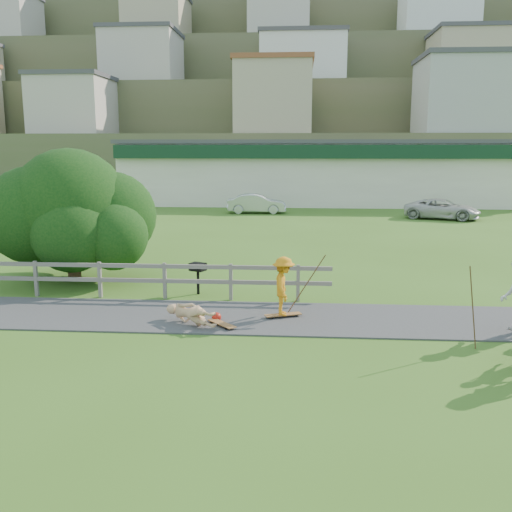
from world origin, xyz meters
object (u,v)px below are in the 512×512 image
Objects in this scene: car_white at (442,209)px; tree at (72,226)px; skater_fallen at (191,314)px; car_silver at (257,204)px; skater_rider at (283,290)px; bbq at (198,279)px.

tree is (-16.86, -18.27, 1.22)m from car_white.
skater_fallen is 25.57m from car_silver.
car_silver is at bearing 38.25° from skater_fallen.
tree is at bearing 164.72° from car_silver.
car_silver is (-2.54, 24.77, -0.11)m from skater_rider.
car_white reaches higher than bbq.
skater_fallen is at bearing -44.23° from tree.
bbq is at bearing 177.34° from car_silver.
skater_rider reaches higher than car_white.
skater_fallen is 0.35× the size of car_white.
car_white is (12.06, -2.42, -0.03)m from car_silver.
car_silver is (-0.21, 25.57, 0.37)m from skater_fallen.
car_white is 24.89m from tree.
skater_rider is 2.51m from skater_fallen.
skater_fallen is 3.21m from bbq.
car_white is at bearing -26.31° from skater_rider.
skater_fallen is (-2.34, -0.79, -0.49)m from skater_rider.
car_silver reaches higher than skater_fallen.
car_silver is 21.28m from tree.
car_silver is at bearing 2.61° from skater_rider.
car_white is at bearing 47.31° from tree.
skater_fallen is 26.01m from car_white.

